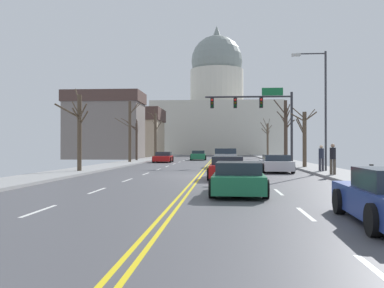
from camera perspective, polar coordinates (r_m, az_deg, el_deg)
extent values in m
cube|color=#4A4A4F|center=(24.72, 0.95, -4.44)|extent=(14.00, 180.00, 0.06)
cube|color=yellow|center=(24.73, 0.67, -4.36)|extent=(0.10, 176.40, 0.00)
cube|color=yellow|center=(24.71, 1.23, -4.36)|extent=(0.10, 176.40, 0.00)
cube|color=silver|center=(6.33, 24.46, -16.01)|extent=(0.12, 2.20, 0.00)
cube|color=silver|center=(11.25, 15.13, -9.11)|extent=(0.12, 2.20, 0.00)
cube|color=silver|center=(16.35, 11.65, -6.39)|extent=(0.12, 2.20, 0.00)
cube|color=silver|center=(21.49, 9.84, -4.95)|extent=(0.12, 2.20, 0.00)
cube|color=silver|center=(26.66, 8.74, -4.07)|extent=(0.12, 2.20, 0.00)
cube|color=silver|center=(31.84, 7.99, -3.47)|extent=(0.12, 2.20, 0.00)
cube|color=silver|center=(37.02, 7.46, -3.04)|extent=(0.12, 2.20, 0.00)
cube|color=silver|center=(42.21, 7.06, -2.72)|extent=(0.12, 2.20, 0.00)
cube|color=silver|center=(47.40, 6.74, -2.46)|extent=(0.12, 2.20, 0.00)
cube|color=silver|center=(52.59, 6.49, -2.26)|extent=(0.12, 2.20, 0.00)
cube|color=silver|center=(57.78, 6.28, -2.09)|extent=(0.12, 2.20, 0.00)
cube|color=silver|center=(62.98, 6.11, -1.95)|extent=(0.12, 2.20, 0.00)
cube|color=silver|center=(68.17, 5.96, -1.83)|extent=(0.12, 2.20, 0.00)
cube|color=silver|center=(73.37, 5.84, -1.73)|extent=(0.12, 2.20, 0.00)
cube|color=silver|center=(78.57, 5.73, -1.64)|extent=(0.12, 2.20, 0.00)
cube|color=silver|center=(83.76, 5.63, -1.57)|extent=(0.12, 2.20, 0.00)
cube|color=silver|center=(88.96, 5.55, -1.50)|extent=(0.12, 2.20, 0.00)
cube|color=silver|center=(12.09, -19.97, -8.50)|extent=(0.12, 2.20, 0.00)
cube|color=silver|center=(16.93, -12.70, -6.18)|extent=(0.12, 2.20, 0.00)
cube|color=silver|center=(21.94, -8.74, -4.86)|extent=(0.12, 2.20, 0.00)
cube|color=silver|center=(27.02, -6.27, -4.02)|extent=(0.12, 2.20, 0.00)
cube|color=silver|center=(32.14, -4.58, -3.44)|extent=(0.12, 2.20, 0.00)
cube|color=silver|center=(37.28, -3.36, -3.03)|extent=(0.12, 2.20, 0.00)
cube|color=silver|center=(42.44, -2.44, -2.71)|extent=(0.12, 2.20, 0.00)
cube|color=silver|center=(47.60, -1.71, -2.46)|extent=(0.12, 2.20, 0.00)
cube|color=silver|center=(52.77, -1.13, -2.26)|extent=(0.12, 2.20, 0.00)
cube|color=silver|center=(57.95, -0.66, -2.09)|extent=(0.12, 2.20, 0.00)
cube|color=silver|center=(63.13, -0.26, -1.95)|extent=(0.12, 2.20, 0.00)
cube|color=silver|center=(68.32, 0.08, -1.83)|extent=(0.12, 2.20, 0.00)
cube|color=silver|center=(73.50, 0.37, -1.73)|extent=(0.12, 2.20, 0.00)
cube|color=silver|center=(78.69, 0.62, -1.64)|extent=(0.12, 2.20, 0.00)
cube|color=silver|center=(83.88, 0.84, -1.57)|extent=(0.12, 2.20, 0.00)
cube|color=silver|center=(89.07, 1.04, -1.50)|extent=(0.12, 2.20, 0.00)
cube|color=gray|center=(25.68, 20.30, -4.04)|extent=(3.00, 180.00, 0.14)
cube|color=gray|center=(26.58, -17.71, -3.92)|extent=(3.00, 180.00, 0.14)
cylinder|color=#28282D|center=(38.97, 13.36, 2.10)|extent=(0.22, 0.22, 6.53)
cylinder|color=#28282D|center=(38.77, 7.62, 6.36)|extent=(7.80, 0.16, 0.16)
cube|color=black|center=(38.80, 9.35, 5.53)|extent=(0.32, 0.28, 0.92)
sphere|color=red|center=(38.67, 9.37, 5.96)|extent=(0.22, 0.22, 0.22)
sphere|color=#332B05|center=(38.64, 9.37, 5.55)|extent=(0.22, 0.22, 0.22)
sphere|color=black|center=(38.61, 9.37, 5.14)|extent=(0.22, 0.22, 0.22)
cube|color=black|center=(38.66, 5.88, 5.54)|extent=(0.32, 0.28, 0.92)
sphere|color=red|center=(38.53, 5.89, 5.98)|extent=(0.22, 0.22, 0.22)
sphere|color=#332B05|center=(38.50, 5.89, 5.57)|extent=(0.22, 0.22, 0.22)
sphere|color=black|center=(38.47, 5.89, 5.15)|extent=(0.22, 0.22, 0.22)
cube|color=black|center=(38.65, 2.74, 5.54)|extent=(0.32, 0.28, 0.92)
sphere|color=red|center=(38.53, 2.74, 5.98)|extent=(0.22, 0.22, 0.22)
sphere|color=#332B05|center=(38.50, 2.74, 5.57)|extent=(0.22, 0.22, 0.22)
sphere|color=black|center=(38.47, 2.74, 5.15)|extent=(0.22, 0.22, 0.22)
cube|color=#146033|center=(39.04, 10.84, 6.98)|extent=(1.90, 0.06, 0.70)
cylinder|color=#333338|center=(29.30, 17.66, 4.30)|extent=(0.14, 0.14, 7.92)
cylinder|color=#333338|center=(29.64, 15.79, 11.70)|extent=(1.94, 0.09, 0.09)
cube|color=#B2B2AD|center=(29.45, 13.90, 11.63)|extent=(0.56, 0.24, 0.16)
cube|color=beige|center=(99.52, 3.39, 1.94)|extent=(28.23, 23.91, 11.54)
cylinder|color=beige|center=(100.42, 3.38, 7.62)|extent=(12.51, 12.51, 8.37)
sphere|color=gray|center=(101.49, 3.38, 11.14)|extent=(12.04, 12.04, 12.04)
cone|color=gray|center=(103.18, 3.38, 15.07)|extent=(1.80, 1.80, 2.40)
cube|color=#ADB2B7|center=(35.28, 4.57, -2.24)|extent=(1.97, 5.54, 0.72)
cube|color=#1E2833|center=(36.04, 4.57, -1.11)|extent=(1.79, 1.89, 0.65)
cube|color=#ADB2B7|center=(32.57, 4.57, -1.56)|extent=(1.78, 0.11, 0.22)
cylinder|color=black|center=(36.96, 3.06, -2.43)|extent=(0.28, 0.80, 0.80)
cylinder|color=black|center=(36.96, 6.07, -2.43)|extent=(0.28, 0.80, 0.80)
cylinder|color=black|center=(33.64, 2.92, -2.63)|extent=(0.28, 0.80, 0.80)
cylinder|color=black|center=(33.65, 6.22, -2.63)|extent=(0.28, 0.80, 0.80)
cube|color=silver|center=(29.24, 11.26, -2.82)|extent=(1.88, 4.59, 0.62)
cube|color=#232D38|center=(28.89, 11.34, -1.84)|extent=(1.65, 2.11, 0.40)
cylinder|color=black|center=(30.56, 9.18, -3.00)|extent=(0.22, 0.64, 0.64)
cylinder|color=black|center=(30.78, 12.66, -2.98)|extent=(0.22, 0.64, 0.64)
cylinder|color=black|center=(27.73, 9.70, -3.27)|extent=(0.22, 0.64, 0.64)
cylinder|color=black|center=(27.98, 13.52, -3.24)|extent=(0.22, 0.64, 0.64)
cube|color=#B71414|center=(22.85, 4.79, -3.51)|extent=(1.86, 4.46, 0.62)
cube|color=#232D38|center=(22.65, 4.79, -2.22)|extent=(1.63, 2.04, 0.43)
cylinder|color=black|center=(24.25, 2.60, -3.69)|extent=(0.22, 0.64, 0.64)
cylinder|color=black|center=(24.26, 6.95, -3.68)|extent=(0.22, 0.64, 0.64)
cylinder|color=black|center=(21.50, 2.35, -4.11)|extent=(0.22, 0.64, 0.64)
cylinder|color=black|center=(21.51, 7.25, -4.10)|extent=(0.22, 0.64, 0.64)
cube|color=#1E7247|center=(15.44, 6.31, -5.05)|extent=(1.89, 4.42, 0.60)
cube|color=#232D38|center=(15.06, 6.32, -3.23)|extent=(1.61, 2.22, 0.42)
cylinder|color=black|center=(16.82, 3.27, -5.14)|extent=(0.24, 0.65, 0.64)
cylinder|color=black|center=(16.83, 9.29, -5.13)|extent=(0.24, 0.65, 0.64)
cylinder|color=black|center=(14.12, 2.76, -6.05)|extent=(0.24, 0.65, 0.64)
cylinder|color=black|center=(14.13, 9.94, -6.04)|extent=(0.24, 0.65, 0.64)
cylinder|color=black|center=(11.49, 19.31, -7.33)|extent=(0.24, 0.65, 0.64)
cylinder|color=black|center=(8.83, 23.42, -9.42)|extent=(0.24, 0.65, 0.64)
cube|color=#B71414|center=(47.10, -3.92, -1.95)|extent=(2.01, 4.64, 0.55)
cube|color=#232D38|center=(47.52, -3.87, -1.33)|extent=(1.70, 2.03, 0.45)
cylinder|color=black|center=(45.60, -2.95, -2.15)|extent=(0.24, 0.65, 0.64)
cylinder|color=black|center=(45.81, -5.27, -2.14)|extent=(0.24, 0.65, 0.64)
cylinder|color=black|center=(48.43, -2.65, -2.05)|extent=(0.24, 0.65, 0.64)
cylinder|color=black|center=(48.62, -4.83, -2.04)|extent=(0.24, 0.65, 0.64)
cube|color=#1E7247|center=(54.90, 0.86, -1.67)|extent=(1.94, 4.63, 0.67)
cube|color=#232D38|center=(55.23, 0.88, -1.10)|extent=(1.66, 2.02, 0.40)
cylinder|color=black|center=(53.45, 1.79, -1.89)|extent=(0.23, 0.64, 0.64)
cylinder|color=black|center=(53.52, -0.17, -1.89)|extent=(0.23, 0.64, 0.64)
cylinder|color=black|center=(56.30, 1.85, -1.82)|extent=(0.23, 0.64, 0.64)
cylinder|color=black|center=(56.36, -0.02, -1.81)|extent=(0.23, 0.64, 0.64)
cube|color=tan|center=(75.27, -9.00, 0.67)|extent=(12.60, 9.42, 6.23)
cube|color=#47332D|center=(75.46, -9.00, 3.87)|extent=(13.11, 9.79, 2.20)
cube|color=slate|center=(61.07, -11.73, 1.72)|extent=(10.39, 6.46, 7.93)
cube|color=#47332D|center=(61.43, -11.72, 6.16)|extent=(10.81, 6.72, 1.58)
cylinder|color=brown|center=(64.71, 10.21, 0.49)|extent=(0.32, 0.32, 5.13)
cylinder|color=brown|center=(64.70, 9.73, 2.24)|extent=(1.17, 0.14, 1.59)
cylinder|color=brown|center=(65.03, 10.32, 1.37)|extent=(0.45, 0.70, 1.05)
cylinder|color=brown|center=(65.05, 10.11, 1.52)|extent=(0.24, 0.73, 1.12)
cylinder|color=brown|center=(65.01, 10.47, 2.16)|extent=(0.77, 0.56, 0.85)
cylinder|color=brown|center=(65.36, 10.34, 2.79)|extent=(0.51, 1.16, 1.45)
cylinder|color=brown|center=(64.43, 9.93, 2.71)|extent=(0.80, 0.76, 1.59)
cylinder|color=brown|center=(64.19, 9.82, 1.68)|extent=(1.10, 1.13, 0.92)
cylinder|color=brown|center=(60.39, -4.97, 1.14)|extent=(0.39, 0.39, 6.39)
cylinder|color=brown|center=(59.68, -5.17, 2.73)|extent=(0.23, 1.63, 0.89)
cylinder|color=brown|center=(61.00, -5.52, 3.98)|extent=(1.36, 0.81, 0.95)
cylinder|color=brown|center=(59.76, -5.05, 4.19)|extent=(0.17, 1.64, 1.26)
cylinder|color=brown|center=(60.05, -4.55, 2.45)|extent=(1.14, 0.78, 1.48)
cylinder|color=brown|center=(60.46, -5.27, 3.70)|extent=(0.72, 0.34, 1.01)
cylinder|color=#423328|center=(51.28, 12.65, 1.33)|extent=(0.33, 0.33, 6.22)
cylinder|color=#423328|center=(50.96, 12.52, 3.08)|extent=(0.43, 0.83, 0.77)
cylinder|color=#423328|center=(51.46, 12.98, 2.47)|extent=(0.75, 0.30, 1.00)
cylinder|color=#423328|center=(51.69, 12.93, 2.88)|extent=(0.73, 0.73, 0.99)
cylinder|color=#423328|center=(50.74, 12.42, 2.67)|extent=(0.65, 1.20, 1.51)
cylinder|color=#423328|center=(51.62, 12.27, 3.09)|extent=(0.69, 0.72, 1.34)
cylinder|color=#4C3D2D|center=(28.74, -15.01, 1.49)|extent=(0.28, 0.28, 5.02)
cylinder|color=#4C3D2D|center=(29.59, -15.26, 6.29)|extent=(0.79, 1.25, 1.16)
cylinder|color=#4C3D2D|center=(28.55, -14.55, 4.37)|extent=(0.72, 0.49, 0.95)
cylinder|color=#4C3D2D|center=(28.97, -15.46, 4.67)|extent=(0.60, 0.18, 0.93)
cylinder|color=#4C3D2D|center=(28.51, -15.43, 3.90)|extent=(0.34, 0.82, 0.82)
cylinder|color=#4C3D2D|center=(28.60, -14.46, 3.40)|extent=(0.73, 0.29, 0.98)
cylinder|color=#4C3D2D|center=(28.49, -16.54, 4.33)|extent=(1.32, 1.27, 0.90)
cylinder|color=#4C3D2D|center=(28.34, -14.86, 3.55)|extent=(0.56, 0.91, 0.76)
cylinder|color=#4C3D2D|center=(34.38, 15.01, 0.62)|extent=(0.31, 0.31, 4.35)
cylinder|color=#4C3D2D|center=(34.79, 14.52, 2.49)|extent=(0.56, 0.97, 1.37)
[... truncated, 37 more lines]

